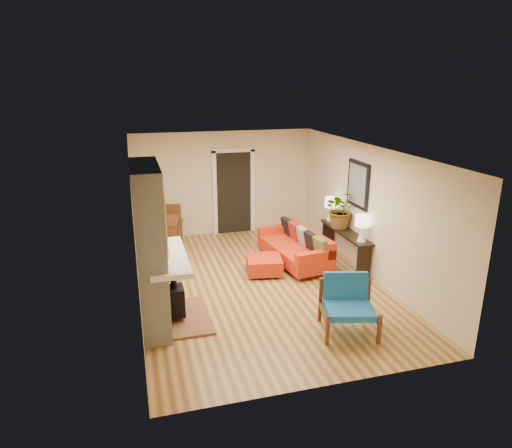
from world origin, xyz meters
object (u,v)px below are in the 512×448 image
at_px(lamp_far, 331,206).
at_px(houseplant, 341,209).
at_px(dining_table, 166,225).
at_px(ottoman, 264,264).
at_px(blue_chair, 348,301).
at_px(console_table, 345,237).
at_px(lamp_near, 362,225).
at_px(sofa, 297,247).

height_order(lamp_far, houseplant, houseplant).
bearing_deg(dining_table, lamp_far, -13.88).
relative_size(ottoman, blue_chair, 0.80).
distance_m(dining_table, houseplant, 3.93).
bearing_deg(console_table, lamp_near, -90.00).
height_order(sofa, lamp_near, lamp_near).
xyz_separation_m(sofa, dining_table, (-2.67, 1.38, 0.32)).
height_order(blue_chair, houseplant, houseplant).
xyz_separation_m(ottoman, lamp_far, (1.84, 0.88, 0.86)).
distance_m(console_table, lamp_far, 0.92).
distance_m(ottoman, console_table, 1.88).
relative_size(sofa, dining_table, 1.09).
height_order(blue_chair, lamp_near, lamp_near).
bearing_deg(blue_chair, lamp_near, 56.92).
xyz_separation_m(sofa, blue_chair, (-0.21, -2.81, 0.12)).
bearing_deg(blue_chair, console_table, 64.70).
xyz_separation_m(blue_chair, dining_table, (-2.46, 4.18, 0.19)).
distance_m(sofa, houseplant, 1.25).
bearing_deg(lamp_near, ottoman, 162.44).
height_order(sofa, blue_chair, blue_chair).
bearing_deg(blue_chair, dining_table, 120.43).
xyz_separation_m(sofa, console_table, (0.97, -0.30, 0.23)).
distance_m(ottoman, houseplant, 2.08).
distance_m(blue_chair, console_table, 2.77).
distance_m(console_table, lamp_near, 0.84).
height_order(blue_chair, dining_table, dining_table).
bearing_deg(sofa, lamp_far, 26.02).
bearing_deg(sofa, houseplant, -3.59).
bearing_deg(lamp_far, console_table, -90.00).
bearing_deg(dining_table, lamp_near, -33.01).
height_order(ottoman, houseplant, houseplant).
height_order(dining_table, houseplant, houseplant).
bearing_deg(ottoman, dining_table, 135.32).
relative_size(lamp_near, lamp_far, 1.00).
relative_size(console_table, lamp_near, 3.43).
xyz_separation_m(lamp_near, lamp_far, (0.00, 1.47, 0.00)).
bearing_deg(lamp_far, sofa, -153.98).
distance_m(lamp_near, houseplant, 0.93).
bearing_deg(houseplant, lamp_near, -89.38).
bearing_deg(sofa, ottoman, -154.67).
bearing_deg(lamp_near, houseplant, 90.62).
height_order(ottoman, dining_table, dining_table).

